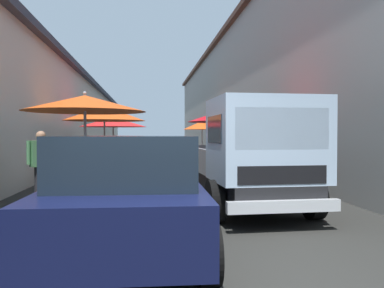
# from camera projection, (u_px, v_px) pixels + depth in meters

# --- Properties ---
(ground) EXTENTS (90.00, 90.00, 0.00)m
(ground) POSITION_uv_depth(u_px,v_px,m) (159.00, 168.00, 17.01)
(ground) COLOR #282826
(building_left_whitewash) EXTENTS (49.80, 7.50, 4.62)m
(building_left_whitewash) POSITION_uv_depth(u_px,v_px,m) (3.00, 116.00, 18.36)
(building_left_whitewash) COLOR beige
(building_left_whitewash) RESTS_ON ground
(building_right_concrete) EXTENTS (49.80, 7.50, 7.21)m
(building_right_concrete) POSITION_uv_depth(u_px,v_px,m) (299.00, 93.00, 19.99)
(building_right_concrete) COLOR gray
(building_right_concrete) RESTS_ON ground
(fruit_stall_near_left) EXTENTS (2.77, 2.77, 2.27)m
(fruit_stall_near_left) POSITION_uv_depth(u_px,v_px,m) (113.00, 127.00, 16.21)
(fruit_stall_near_left) COLOR #9E9EA3
(fruit_stall_near_left) RESTS_ON ground
(fruit_stall_mid_lane) EXTENTS (2.79, 2.79, 2.34)m
(fruit_stall_mid_lane) POSITION_uv_depth(u_px,v_px,m) (238.00, 120.00, 10.67)
(fruit_stall_mid_lane) COLOR #9E9EA3
(fruit_stall_mid_lane) RESTS_ON ground
(fruit_stall_far_right) EXTENTS (2.39, 2.39, 2.32)m
(fruit_stall_far_right) POSITION_uv_depth(u_px,v_px,m) (83.00, 119.00, 7.68)
(fruit_stall_far_right) COLOR #9E9EA3
(fruit_stall_far_right) RESTS_ON ground
(fruit_stall_near_right) EXTENTS (2.64, 2.64, 2.47)m
(fruit_stall_near_right) POSITION_uv_depth(u_px,v_px,m) (104.00, 120.00, 12.65)
(fruit_stall_near_right) COLOR #9E9EA3
(fruit_stall_near_right) RESTS_ON ground
(fruit_stall_far_left) EXTENTS (2.12, 2.12, 2.30)m
(fruit_stall_far_left) POSITION_uv_depth(u_px,v_px,m) (202.00, 130.00, 21.83)
(fruit_stall_far_left) COLOR #9E9EA3
(fruit_stall_far_left) RESTS_ON ground
(hatchback_car) EXTENTS (3.95, 2.00, 1.45)m
(hatchback_car) POSITION_uv_depth(u_px,v_px,m) (129.00, 192.00, 4.98)
(hatchback_car) COLOR #0F1438
(hatchback_car) RESTS_ON ground
(delivery_truck) EXTENTS (4.99, 2.12, 2.08)m
(delivery_truck) POSITION_uv_depth(u_px,v_px,m) (253.00, 157.00, 7.25)
(delivery_truck) COLOR black
(delivery_truck) RESTS_ON ground
(vendor_by_crates) EXTENTS (0.38, 0.60, 1.65)m
(vendor_by_crates) POSITION_uv_depth(u_px,v_px,m) (223.00, 146.00, 17.50)
(vendor_by_crates) COLOR #665B4C
(vendor_by_crates) RESTS_ON ground
(vendor_in_shade) EXTENTS (0.43, 0.51, 1.55)m
(vendor_in_shade) POSITION_uv_depth(u_px,v_px,m) (41.00, 161.00, 8.56)
(vendor_in_shade) COLOR #232328
(vendor_in_shade) RESTS_ON ground
(parked_scooter) EXTENTS (1.69, 0.45, 1.14)m
(parked_scooter) POSITION_uv_depth(u_px,v_px,m) (211.00, 158.00, 16.55)
(parked_scooter) COLOR black
(parked_scooter) RESTS_ON ground
(plastic_stool) EXTENTS (0.30, 0.30, 0.43)m
(plastic_stool) POSITION_uv_depth(u_px,v_px,m) (206.00, 158.00, 18.72)
(plastic_stool) COLOR #194CB2
(plastic_stool) RESTS_ON ground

